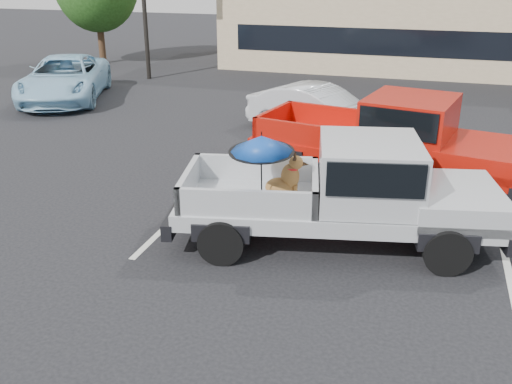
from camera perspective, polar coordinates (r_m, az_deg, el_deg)
ground at (r=9.31m, az=5.80°, el=-7.91°), size 90.00×90.00×0.00m
stripe_left at (r=11.83m, az=-6.58°, el=-1.12°), size 0.12×5.00×0.01m
stripe_right at (r=11.08m, az=23.40°, el=-4.59°), size 0.12×5.00×0.01m
silver_pickup at (r=9.85m, az=9.76°, el=0.43°), size 5.97×3.06×2.06m
red_pickup at (r=12.87m, az=14.18°, el=5.36°), size 6.29×3.22×1.98m
silver_sedan at (r=16.46m, az=6.29°, el=8.08°), size 4.45×2.87×1.39m
blue_suv at (r=21.78m, az=-18.59°, el=10.70°), size 4.40×6.04×1.53m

